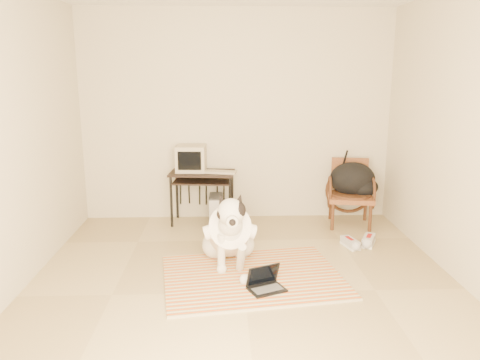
{
  "coord_description": "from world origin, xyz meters",
  "views": [
    {
      "loc": [
        -0.19,
        -3.82,
        1.92
      ],
      "look_at": [
        -0.02,
        0.71,
        0.86
      ],
      "focal_mm": 35.0,
      "sensor_mm": 36.0,
      "label": 1
    }
  ],
  "objects": [
    {
      "name": "floor",
      "position": [
        0.0,
        0.0,
        0.0
      ],
      "size": [
        4.5,
        4.5,
        0.0
      ],
      "primitive_type": "plane",
      "color": "tan",
      "rests_on": "ground"
    },
    {
      "name": "wall_front",
      "position": [
        0.0,
        -2.25,
        1.35
      ],
      "size": [
        4.5,
        0.0,
        4.5
      ],
      "primitive_type": "plane",
      "rotation": [
        -1.57,
        0.0,
        0.0
      ],
      "color": "beige",
      "rests_on": "floor"
    },
    {
      "name": "sneaker_right",
      "position": [
        1.46,
        1.12,
        0.05
      ],
      "size": [
        0.23,
        0.31,
        0.1
      ],
      "color": "silver",
      "rests_on": "floor"
    },
    {
      "name": "computer_desk",
      "position": [
        -0.45,
        1.98,
        0.58
      ],
      "size": [
        0.85,
        0.52,
        0.67
      ],
      "color": "black",
      "rests_on": "floor"
    },
    {
      "name": "desk_keyboard",
      "position": [
        -0.22,
        1.92,
        0.69
      ],
      "size": [
        0.42,
        0.24,
        0.03
      ],
      "primitive_type": "cube",
      "rotation": [
        0.0,
        0.0,
        -0.24
      ],
      "color": "tan",
      "rests_on": "computer_desk"
    },
    {
      "name": "laptop",
      "position": [
        0.18,
        0.03,
        0.07
      ],
      "size": [
        0.37,
        0.33,
        0.22
      ],
      "color": "black",
      "rests_on": "rug"
    },
    {
      "name": "backpack",
      "position": [
        1.48,
        1.89,
        0.57
      ],
      "size": [
        0.59,
        0.47,
        0.42
      ],
      "color": "black",
      "rests_on": "rattan_chair"
    },
    {
      "name": "rug",
      "position": [
        0.09,
        0.31,
        0.01
      ],
      "size": [
        1.83,
        1.5,
        0.02
      ],
      "color": "#D65412",
      "rests_on": "floor"
    },
    {
      "name": "sneaker_left",
      "position": [
        1.23,
        1.07,
        0.04
      ],
      "size": [
        0.18,
        0.29,
        0.1
      ],
      "color": "silver",
      "rests_on": "floor"
    },
    {
      "name": "dog",
      "position": [
        -0.12,
        0.64,
        0.33
      ],
      "size": [
        0.55,
        1.14,
        0.83
      ],
      "color": "silver",
      "rests_on": "rug"
    },
    {
      "name": "wall_back",
      "position": [
        0.0,
        2.25,
        1.35
      ],
      "size": [
        4.5,
        0.0,
        4.5
      ],
      "primitive_type": "plane",
      "rotation": [
        1.57,
        0.0,
        0.0
      ],
      "color": "beige",
      "rests_on": "floor"
    },
    {
      "name": "crt_monitor",
      "position": [
        -0.59,
        2.06,
        0.84
      ],
      "size": [
        0.39,
        0.37,
        0.33
      ],
      "color": "tan",
      "rests_on": "computer_desk"
    },
    {
      "name": "rattan_chair",
      "position": [
        1.43,
        1.88,
        0.42
      ],
      "size": [
        0.63,
        0.61,
        0.83
      ],
      "color": "brown",
      "rests_on": "floor"
    },
    {
      "name": "pc_tower",
      "position": [
        -0.28,
        1.95,
        0.19
      ],
      "size": [
        0.17,
        0.4,
        0.37
      ],
      "color": "#4A494C",
      "rests_on": "floor"
    }
  ]
}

